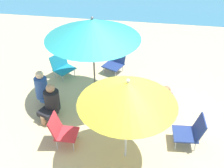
{
  "coord_description": "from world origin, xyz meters",
  "views": [
    {
      "loc": [
        0.33,
        -4.72,
        4.45
      ],
      "look_at": [
        -0.53,
        0.72,
        0.7
      ],
      "focal_mm": 46.82,
      "sensor_mm": 36.0,
      "label": 1
    }
  ],
  "objects": [
    {
      "name": "person_c",
      "position": [
        -1.84,
        0.18,
        0.43
      ],
      "size": [
        0.47,
        0.57,
        0.88
      ],
      "rotation": [
        0.0,
        0.0,
        4.32
      ],
      "color": "black",
      "rests_on": "ground_plane"
    },
    {
      "name": "beach_chair_b",
      "position": [
        -0.7,
        2.43,
        0.33
      ],
      "size": [
        0.69,
        0.73,
        0.66
      ],
      "rotation": [
        0.0,
        0.0,
        -1.98
      ],
      "color": "navy",
      "rests_on": "ground_plane"
    },
    {
      "name": "beach_chair_a",
      "position": [
        1.24,
        -0.19,
        0.34
      ],
      "size": [
        0.62,
        0.53,
        0.67
      ],
      "rotation": [
        0.0,
        0.0,
        -3.06
      ],
      "color": "navy",
      "rests_on": "ground_plane"
    },
    {
      "name": "beach_chair_c",
      "position": [
        -2.13,
        1.94,
        0.32
      ],
      "size": [
        0.71,
        0.72,
        0.62
      ],
      "rotation": [
        0.0,
        0.0,
        -0.57
      ],
      "color": "teal",
      "rests_on": "ground_plane"
    },
    {
      "name": "beach_chair_d",
      "position": [
        -1.36,
        -0.58,
        0.36
      ],
      "size": [
        0.53,
        0.46,
        0.67
      ],
      "rotation": [
        0.0,
        0.0,
        0.02
      ],
      "color": "red",
      "rests_on": "ground_plane"
    },
    {
      "name": "person_b",
      "position": [
        0.69,
        0.51,
        0.47
      ],
      "size": [
        0.35,
        0.56,
        0.94
      ],
      "rotation": [
        0.0,
        0.0,
        1.5
      ],
      "color": "#DB3866",
      "rests_on": "ground_plane"
    },
    {
      "name": "person_a",
      "position": [
        -2.17,
        0.62,
        0.44
      ],
      "size": [
        0.54,
        0.38,
        0.93
      ],
      "rotation": [
        0.0,
        0.0,
        6.08
      ],
      "color": "#2D519E",
      "rests_on": "ground_plane"
    },
    {
      "name": "umbrella_yellow",
      "position": [
        -0.03,
        -0.73,
        1.54
      ],
      "size": [
        1.76,
        1.76,
        1.83
      ],
      "color": "silver",
      "rests_on": "ground_plane"
    },
    {
      "name": "umbrella_teal",
      "position": [
        -1.02,
        1.12,
        1.84
      ],
      "size": [
        2.17,
        2.17,
        2.13
      ],
      "color": "#4C4C51",
      "rests_on": "ground_plane"
    },
    {
      "name": "ground_plane",
      "position": [
        0.0,
        0.0,
        0.0
      ],
      "size": [
        40.0,
        40.0,
        0.0
      ],
      "primitive_type": "plane",
      "color": "#D3BC8C"
    }
  ]
}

